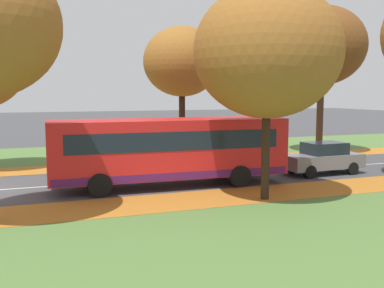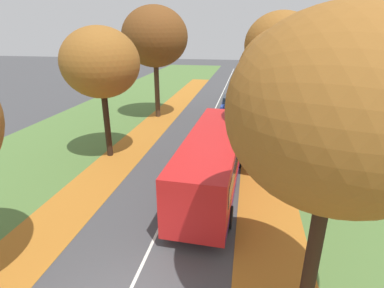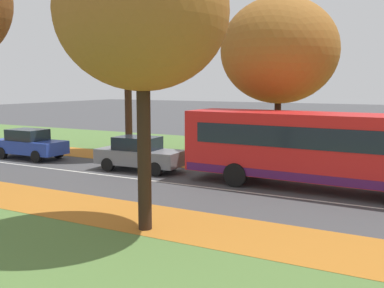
{
  "view_description": "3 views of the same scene",
  "coord_description": "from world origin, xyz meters",
  "views": [
    {
      "loc": [
        20.55,
        1.98,
        4.14
      ],
      "look_at": [
        0.31,
        9.47,
        1.66
      ],
      "focal_mm": 42.0,
      "sensor_mm": 36.0,
      "label": 1
    },
    {
      "loc": [
        3.32,
        -6.14,
        7.86
      ],
      "look_at": [
        0.45,
        9.09,
        1.92
      ],
      "focal_mm": 28.0,
      "sensor_mm": 36.0,
      "label": 2
    },
    {
      "loc": [
        -15.7,
        3.94,
        4.11
      ],
      "look_at": [
        0.82,
        12.83,
        1.58
      ],
      "focal_mm": 42.0,
      "sensor_mm": 36.0,
      "label": 3
    }
  ],
  "objects": [
    {
      "name": "car_grey_lead",
      "position": [
        1.61,
        16.08,
        0.81
      ],
      "size": [
        1.92,
        4.27,
        1.62
      ],
      "color": "slate",
      "rests_on": "ground"
    },
    {
      "name": "car_blue_following",
      "position": [
        1.65,
        23.48,
        0.81
      ],
      "size": [
        1.82,
        4.22,
        1.62
      ],
      "color": "#233D9E",
      "rests_on": "ground"
    },
    {
      "name": "leaf_litter_left",
      "position": [
        -4.6,
        14.0,
        0.01
      ],
      "size": [
        2.8,
        60.0,
        0.0
      ],
      "primitive_type": "cube",
      "color": "#B26B23",
      "rests_on": "grass_verge_left"
    },
    {
      "name": "tree_right_mid",
      "position": [
        5.56,
        19.59,
        6.72
      ],
      "size": [
        5.62,
        5.62,
        9.27
      ],
      "color": "#382619",
      "rests_on": "ground"
    },
    {
      "name": "tree_left_near",
      "position": [
        -5.47,
        10.95,
        5.98
      ],
      "size": [
        4.68,
        4.68,
        8.11
      ],
      "color": "black",
      "rests_on": "ground"
    },
    {
      "name": "grass_verge_right",
      "position": [
        9.2,
        20.0,
        0.0
      ],
      "size": [
        12.0,
        90.0,
        0.01
      ],
      "primitive_type": "cube",
      "color": "#517538",
      "rests_on": "ground"
    },
    {
      "name": "bus",
      "position": [
        1.78,
        7.86,
        1.7
      ],
      "size": [
        2.91,
        10.48,
        2.98
      ],
      "color": "red",
      "rests_on": "ground"
    },
    {
      "name": "road_centre_line",
      "position": [
        0.0,
        20.0,
        0.0
      ],
      "size": [
        0.12,
        80.0,
        0.01
      ],
      "primitive_type": "cube",
      "color": "silver",
      "rests_on": "ground"
    },
    {
      "name": "tree_right_near",
      "position": [
        5.45,
        10.59,
        5.67
      ],
      "size": [
        5.6,
        5.6,
        8.2
      ],
      "color": "black",
      "rests_on": "ground"
    },
    {
      "name": "leaf_litter_right",
      "position": [
        4.6,
        14.0,
        0.01
      ],
      "size": [
        2.8,
        60.0,
        0.0
      ],
      "primitive_type": "cube",
      "color": "#B26B23",
      "rests_on": "grass_verge_right"
    }
  ]
}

